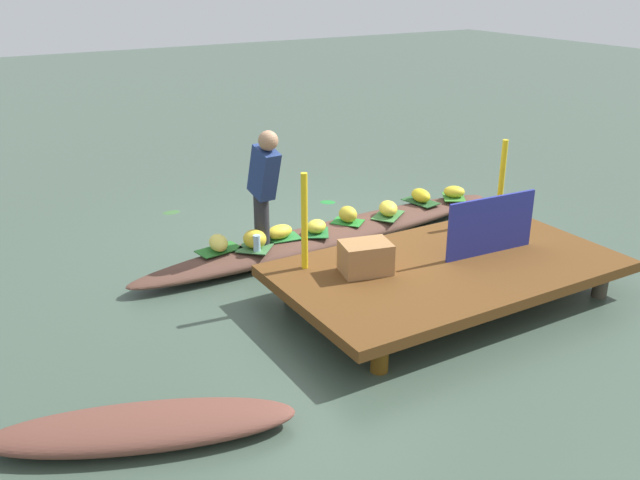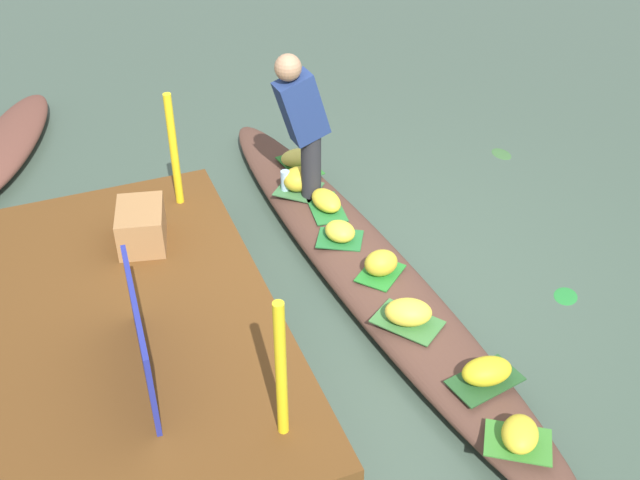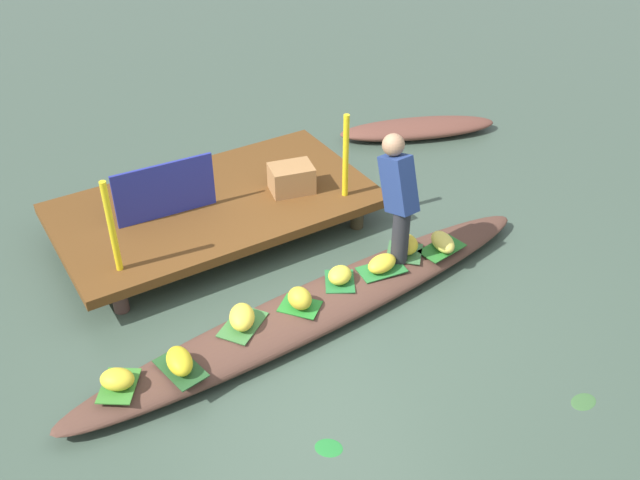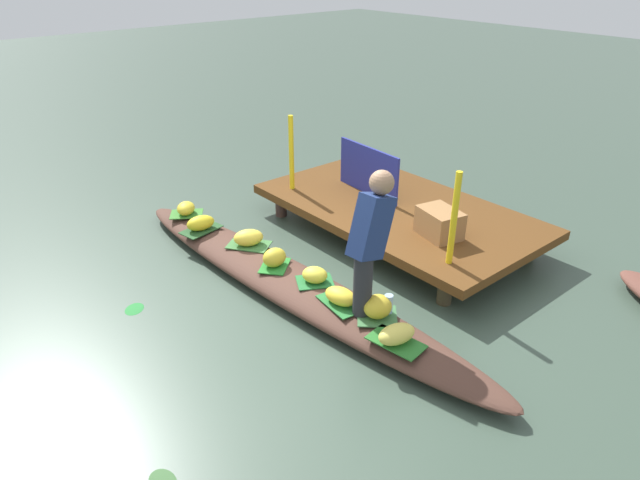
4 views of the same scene
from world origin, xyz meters
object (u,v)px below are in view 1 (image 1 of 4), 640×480
vendor_boat (333,235)px  produce_crate (366,258)px  water_bottle (257,244)px  market_banner (491,225)px  banana_bunch_3 (388,208)px  banana_bunch_6 (348,214)px  banana_bunch_0 (255,239)px  moored_boat (143,427)px  banana_bunch_2 (421,195)px  banana_bunch_4 (454,192)px  vendor_person (264,181)px  banana_bunch_7 (280,232)px  banana_bunch_5 (218,243)px  banana_bunch_1 (316,226)px

vendor_boat → produce_crate: size_ratio=11.04×
water_bottle → market_banner: (-1.77, 1.48, 0.34)m
banana_bunch_3 → banana_bunch_6: 0.53m
banana_bunch_0 → moored_boat: bearing=49.4°
banana_bunch_2 → banana_bunch_3: banana_bunch_3 is taller
banana_bunch_4 → produce_crate: bearing=33.1°
market_banner → produce_crate: size_ratio=2.27×
banana_bunch_0 → market_banner: 2.38m
moored_boat → vendor_person: (-2.00, -2.19, 0.81)m
banana_bunch_7 → market_banner: (-1.40, 1.69, 0.35)m
banana_bunch_5 → vendor_person: size_ratio=0.26×
moored_boat → banana_bunch_2: (-4.29, -2.50, 0.20)m
banana_bunch_5 → banana_bunch_7: banana_bunch_5 is taller
banana_bunch_5 → banana_bunch_0: bearing=158.0°
banana_bunch_7 → moored_boat: bearing=45.9°
banana_bunch_2 → produce_crate: produce_crate is taller
water_bottle → banana_bunch_5: bearing=-37.2°
banana_bunch_2 → banana_bunch_7: (2.07, 0.20, -0.01)m
banana_bunch_6 → banana_bunch_7: 0.91m
moored_boat → banana_bunch_4: (-4.77, -2.42, 0.19)m
vendor_boat → banana_bunch_0: (1.04, 0.14, 0.21)m
banana_bunch_2 → banana_bunch_5: banana_bunch_2 is taller
water_bottle → banana_bunch_6: bearing=-168.4°
banana_bunch_7 → vendor_person: vendor_person is taller
market_banner → banana_bunch_1: bearing=-55.6°
moored_boat → water_bottle: size_ratio=11.24×
moored_boat → banana_bunch_0: bearing=-109.7°
banana_bunch_0 → banana_bunch_5: 0.37m
banana_bunch_2 → banana_bunch_0: bearing=7.3°
banana_bunch_1 → banana_bunch_3: bearing=-176.6°
banana_bunch_0 → banana_bunch_6: bearing=-172.8°
moored_boat → market_banner: market_banner is taller
banana_bunch_4 → produce_crate: produce_crate is taller
water_bottle → market_banner: bearing=140.1°
banana_bunch_3 → banana_bunch_7: banana_bunch_3 is taller
vendor_person → banana_bunch_4: bearing=-175.1°
banana_bunch_6 → banana_bunch_3: bearing=174.5°
vendor_person → water_bottle: size_ratio=6.84×
banana_bunch_4 → banana_bunch_5: bearing=1.7°
banana_bunch_2 → banana_bunch_1: bearing=9.0°
banana_bunch_0 → banana_bunch_7: 0.36m
banana_bunch_0 → produce_crate: 1.44m
banana_bunch_5 → banana_bunch_7: (-0.69, 0.03, -0.00)m
vendor_boat → banana_bunch_3: bearing=173.1°
banana_bunch_7 → banana_bunch_1: bearing=172.1°
banana_bunch_6 → banana_bunch_7: size_ratio=0.79×
banana_bunch_2 → produce_crate: (1.95, 1.66, 0.20)m
banana_bunch_4 → water_bottle: 2.93m
banana_bunch_0 → banana_bunch_4: bearing=-175.4°
banana_bunch_2 → banana_bunch_3: bearing=17.4°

